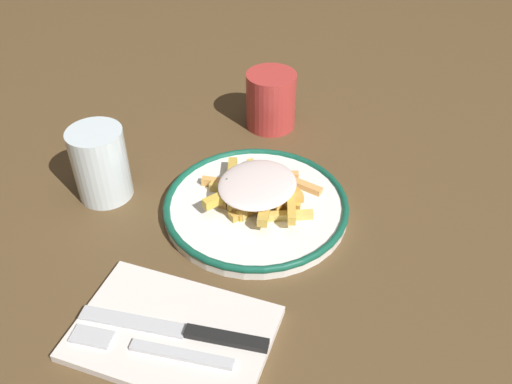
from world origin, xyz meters
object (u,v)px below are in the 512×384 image
(fries_heap, at_px, (257,190))
(napkin, at_px, (173,333))
(fork, at_px, (150,348))
(water_glass, at_px, (101,164))
(coffee_mug, at_px, (271,100))
(knife, at_px, (189,332))
(plate, at_px, (256,206))

(fries_heap, distance_m, napkin, 0.23)
(fork, bearing_deg, napkin, -22.68)
(napkin, bearing_deg, fries_heap, -5.40)
(fries_heap, xyz_separation_m, water_glass, (-0.04, 0.21, 0.02))
(water_glass, distance_m, coffee_mug, 0.30)
(water_glass, bearing_deg, coffee_mug, -34.40)
(knife, xyz_separation_m, coffee_mug, (0.44, 0.04, 0.03))
(water_glass, bearing_deg, fork, -141.04)
(fork, bearing_deg, knife, -45.12)
(knife, bearing_deg, fries_heap, -0.70)
(water_glass, relative_size, coffee_mug, 0.95)
(napkin, bearing_deg, plate, -5.83)
(plate, xyz_separation_m, knife, (-0.22, 0.00, 0.00))
(plate, relative_size, knife, 1.19)
(coffee_mug, bearing_deg, napkin, -177.15)
(fries_heap, bearing_deg, water_glass, 99.81)
(fork, relative_size, water_glass, 1.69)
(coffee_mug, bearing_deg, water_glass, 145.60)
(fries_heap, xyz_separation_m, napkin, (-0.23, 0.02, -0.03))
(fork, distance_m, coffee_mug, 0.47)
(fork, bearing_deg, water_glass, 38.96)
(fries_heap, bearing_deg, napkin, 174.60)
(plate, distance_m, fork, 0.25)
(plate, height_order, water_glass, water_glass)
(plate, relative_size, fries_heap, 1.50)
(plate, xyz_separation_m, fork, (-0.25, 0.03, 0.00))
(plate, relative_size, coffee_mug, 2.28)
(fries_heap, xyz_separation_m, coffee_mug, (0.21, 0.04, 0.02))
(napkin, distance_m, knife, 0.02)
(fork, distance_m, knife, 0.04)
(fries_heap, distance_m, coffee_mug, 0.22)
(fork, bearing_deg, fries_heap, -7.46)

